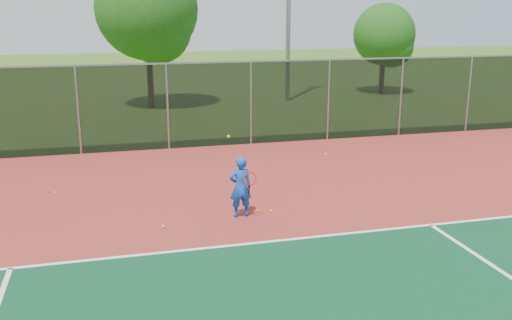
{
  "coord_description": "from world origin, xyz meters",
  "views": [
    {
      "loc": [
        -4.97,
        -7.84,
        4.82
      ],
      "look_at": [
        -1.63,
        5.0,
        1.3
      ],
      "focal_mm": 40.0,
      "sensor_mm": 36.0,
      "label": 1
    }
  ],
  "objects": [
    {
      "name": "ground",
      "position": [
        0.0,
        0.0,
        0.0
      ],
      "size": [
        120.0,
        120.0,
        0.0
      ],
      "primitive_type": "plane",
      "color": "#365D1A",
      "rests_on": "ground"
    },
    {
      "name": "court_apron",
      "position": [
        0.0,
        2.0,
        0.01
      ],
      "size": [
        30.0,
        20.0,
        0.02
      ],
      "primitive_type": "cube",
      "color": "maroon",
      "rests_on": "ground"
    },
    {
      "name": "fence_back",
      "position": [
        0.0,
        12.0,
        1.56
      ],
      "size": [
        30.0,
        0.06,
        3.03
      ],
      "color": "black",
      "rests_on": "court_apron"
    },
    {
      "name": "tennis_player",
      "position": [
        -2.09,
        4.68,
        0.76
      ],
      "size": [
        0.59,
        0.6,
        1.98
      ],
      "color": "blue",
      "rests_on": "court_apron"
    },
    {
      "name": "practice_ball_0",
      "position": [
        -1.3,
        4.75,
        0.06
      ],
      "size": [
        0.07,
        0.07,
        0.07
      ],
      "primitive_type": "sphere",
      "color": "#D1E81B",
      "rests_on": "court_apron"
    },
    {
      "name": "practice_ball_2",
      "position": [
        -1.64,
        4.83,
        0.06
      ],
      "size": [
        0.07,
        0.07,
        0.07
      ],
      "primitive_type": "sphere",
      "color": "#D1E81B",
      "rests_on": "court_apron"
    },
    {
      "name": "practice_ball_4",
      "position": [
        -3.96,
        4.39,
        0.06
      ],
      "size": [
        0.07,
        0.07,
        0.07
      ],
      "primitive_type": "sphere",
      "color": "#D1E81B",
      "rests_on": "court_apron"
    },
    {
      "name": "practice_ball_7",
      "position": [
        2.04,
        9.68,
        0.06
      ],
      "size": [
        0.07,
        0.07,
        0.07
      ],
      "primitive_type": "sphere",
      "color": "#D1E81B",
      "rests_on": "court_apron"
    },
    {
      "name": "practice_ball_8",
      "position": [
        -6.51,
        7.59,
        0.06
      ],
      "size": [
        0.07,
        0.07,
        0.07
      ],
      "primitive_type": "sphere",
      "color": "#D1E81B",
      "rests_on": "court_apron"
    },
    {
      "name": "tree_back_left",
      "position": [
        -2.8,
        21.08,
        4.62
      ],
      "size": [
        5.01,
        5.01,
        7.36
      ],
      "color": "#3C2215",
      "rests_on": "ground"
    },
    {
      "name": "tree_back_mid",
      "position": [
        10.68,
        22.59,
        3.25
      ],
      "size": [
        3.53,
        3.53,
        5.19
      ],
      "color": "#3C2215",
      "rests_on": "ground"
    }
  ]
}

